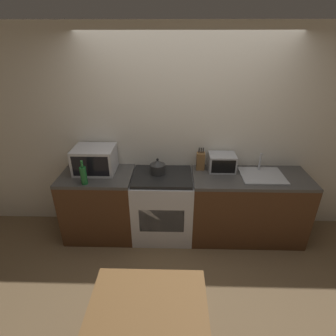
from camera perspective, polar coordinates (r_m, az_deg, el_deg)
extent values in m
plane|color=brown|center=(3.28, 3.50, -21.29)|extent=(16.00, 16.00, 0.00)
cube|color=silver|center=(3.39, 3.61, 7.08)|extent=(10.00, 0.06, 2.60)
cube|color=#4C2D19|center=(3.61, -14.51, -7.95)|extent=(0.89, 0.62, 0.86)
cube|color=#474442|center=(3.39, -15.36, -1.65)|extent=(0.89, 0.62, 0.04)
cube|color=#4C2D19|center=(3.61, 16.74, -8.31)|extent=(1.44, 0.62, 0.86)
cube|color=#474442|center=(3.38, 17.72, -2.02)|extent=(1.44, 0.62, 0.04)
cube|color=silver|center=(3.48, -1.17, -8.40)|extent=(0.76, 0.62, 0.86)
cube|color=black|center=(3.25, -1.24, -1.88)|extent=(0.73, 0.57, 0.04)
cube|color=black|center=(3.24, -1.41, -11.43)|extent=(0.55, 0.02, 0.32)
cylinder|color=#2D2D2D|center=(3.26, -2.27, -0.17)|extent=(0.19, 0.19, 0.12)
cone|color=#2D2D2D|center=(3.22, -2.29, 1.24)|extent=(0.18, 0.18, 0.06)
sphere|color=black|center=(3.21, -2.31, 1.86)|extent=(0.03, 0.03, 0.03)
cube|color=silver|center=(3.39, -15.64, 1.77)|extent=(0.50, 0.39, 0.32)
cube|color=black|center=(3.23, -16.54, 0.34)|extent=(0.44, 0.01, 0.25)
cylinder|color=#1E662D|center=(3.16, -17.88, -1.60)|extent=(0.07, 0.07, 0.21)
cylinder|color=#1E662D|center=(3.09, -18.25, 0.81)|extent=(0.03, 0.03, 0.08)
cube|color=brown|center=(3.37, 7.09, 1.50)|extent=(0.10, 0.10, 0.22)
cylinder|color=black|center=(3.30, 6.79, 3.82)|extent=(0.01, 0.01, 0.07)
cylinder|color=black|center=(3.31, 7.23, 3.81)|extent=(0.01, 0.01, 0.07)
cylinder|color=black|center=(3.31, 7.67, 3.80)|extent=(0.01, 0.01, 0.07)
cube|color=#ADAFB5|center=(3.39, 11.64, 1.22)|extent=(0.33, 0.26, 0.22)
cube|color=black|center=(3.28, 11.97, 0.30)|extent=(0.29, 0.01, 0.17)
cube|color=#ADAFB5|center=(3.41, 19.81, -1.58)|extent=(0.52, 0.44, 0.02)
cylinder|color=#ADAFB5|center=(3.49, 19.40, 1.35)|extent=(0.03, 0.03, 0.22)
cube|color=brown|center=(2.02, -4.58, -29.37)|extent=(0.82, 0.75, 0.04)
cylinder|color=brown|center=(2.56, -12.34, -27.75)|extent=(0.05, 0.05, 0.73)
cylinder|color=brown|center=(2.52, 5.70, -28.52)|extent=(0.05, 0.05, 0.73)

